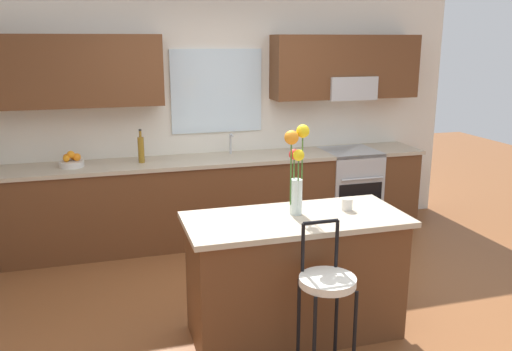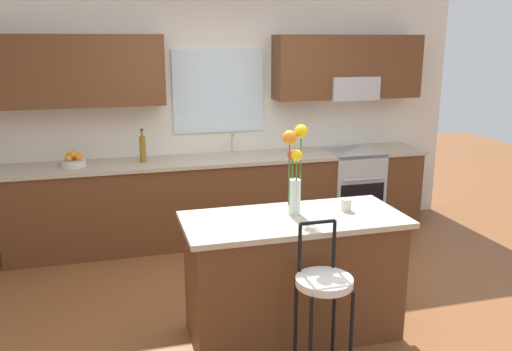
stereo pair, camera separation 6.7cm
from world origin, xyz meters
TOP-DOWN VIEW (x-y plane):
  - ground_plane at (0.00, 0.00)m, footprint 14.00×14.00m
  - back_wall_assembly at (0.03, 1.99)m, footprint 5.60×0.50m
  - counter_run at (0.00, 1.70)m, footprint 4.56×0.64m
  - sink_faucet at (0.12, 1.84)m, footprint 0.02×0.13m
  - oven_range at (1.48, 1.68)m, footprint 0.60×0.64m
  - kitchen_island at (0.05, -0.37)m, footprint 1.59×0.72m
  - bar_stool_near at (0.05, -0.94)m, footprint 0.36×0.36m
  - flower_vase at (0.07, -0.32)m, footprint 0.19×0.15m
  - mug_ceramic at (0.47, -0.33)m, footprint 0.08×0.08m
  - fruit_bowl_oranges at (-1.55, 1.70)m, footprint 0.24×0.24m
  - bottle_olive_oil at (-0.86, 1.70)m, footprint 0.06×0.06m

SIDE VIEW (x-z plane):
  - ground_plane at x=0.00m, z-range 0.00..0.00m
  - oven_range at x=1.48m, z-range 0.00..0.92m
  - kitchen_island at x=0.05m, z-range 0.00..0.92m
  - counter_run at x=0.00m, z-range 0.01..0.93m
  - bar_stool_near at x=0.05m, z-range 0.11..1.16m
  - mug_ceramic at x=0.47m, z-range 0.92..1.01m
  - fruit_bowl_oranges at x=-1.55m, z-range 0.89..1.06m
  - sink_faucet at x=0.12m, z-range 0.95..1.18m
  - bottle_olive_oil at x=-0.86m, z-range 0.89..1.23m
  - flower_vase at x=0.07m, z-range 0.95..1.61m
  - back_wall_assembly at x=0.03m, z-range 0.16..2.86m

